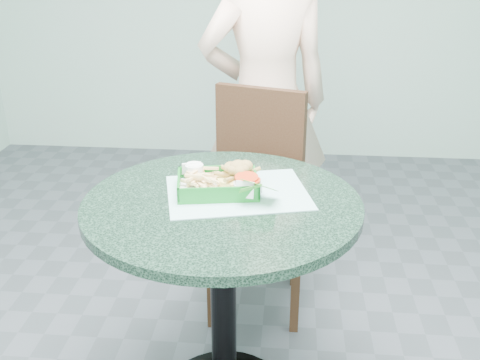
# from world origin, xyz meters

# --- Properties ---
(cafe_table) EXTENTS (0.83, 0.83, 0.75)m
(cafe_table) POSITION_xyz_m (0.00, 0.00, 0.58)
(cafe_table) COLOR black
(cafe_table) RESTS_ON floor
(dining_chair) EXTENTS (0.39, 0.40, 0.93)m
(dining_chair) POSITION_xyz_m (0.07, 0.65, 0.53)
(dining_chair) COLOR black
(dining_chair) RESTS_ON floor
(diner_person) EXTENTS (0.73, 0.57, 1.76)m
(diner_person) POSITION_xyz_m (0.08, 0.93, 0.88)
(diner_person) COLOR beige
(diner_person) RESTS_ON floor
(placemat) EXTENTS (0.49, 0.41, 0.00)m
(placemat) POSITION_xyz_m (0.04, 0.05, 0.75)
(placemat) COLOR #90C7C6
(placemat) RESTS_ON cafe_table
(food_basket) EXTENTS (0.24, 0.18, 0.05)m
(food_basket) POSITION_xyz_m (-0.02, 0.06, 0.77)
(food_basket) COLOR #0D691C
(food_basket) RESTS_ON placemat
(crab_sandwich) EXTENTS (0.13, 0.13, 0.08)m
(crab_sandwich) POSITION_xyz_m (0.04, 0.09, 0.80)
(crab_sandwich) COLOR #D3B857
(crab_sandwich) RESTS_ON food_basket
(fries_pile) EXTENTS (0.13, 0.14, 0.04)m
(fries_pile) POSITION_xyz_m (-0.07, 0.10, 0.79)
(fries_pile) COLOR #E6BF7A
(fries_pile) RESTS_ON food_basket
(sauce_ramekin) EXTENTS (0.06, 0.06, 0.03)m
(sauce_ramekin) POSITION_xyz_m (-0.09, 0.13, 0.80)
(sauce_ramekin) COLOR white
(sauce_ramekin) RESTS_ON food_basket
(garnish_cup) EXTENTS (0.13, 0.12, 0.05)m
(garnish_cup) POSITION_xyz_m (0.08, 0.01, 0.79)
(garnish_cup) COLOR silver
(garnish_cup) RESTS_ON food_basket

